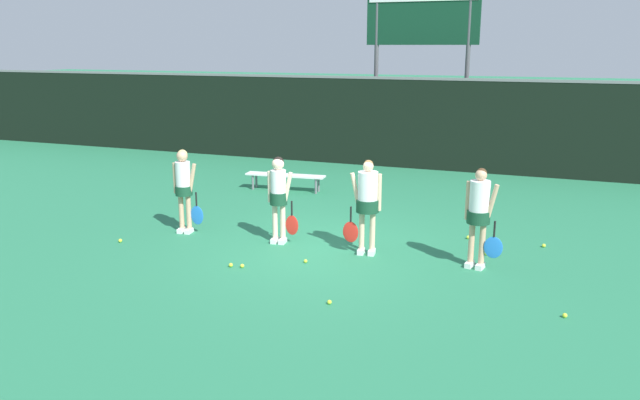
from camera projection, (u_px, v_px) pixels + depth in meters
ground_plane at (322, 247)px, 11.71m from camera, size 140.00×140.00×0.00m
fence_windscreen at (418, 123)px, 18.85m from camera, size 60.00×0.08×2.77m
scoreboard at (422, 31)px, 19.53m from camera, size 3.56×0.15×5.34m
bench_courtside at (285, 176)px, 16.21m from camera, size 2.13×0.55×0.43m
player_0 at (184, 184)px, 12.41m from camera, size 0.63×0.34×1.69m
player_1 at (279, 192)px, 11.76m from camera, size 0.61×0.33×1.67m
player_2 at (367, 199)px, 11.11m from camera, size 0.69×0.41×1.73m
player_3 at (479, 210)px, 10.40m from camera, size 0.67×0.39×1.72m
tennis_ball_0 at (231, 265)px, 10.66m from camera, size 0.07×0.07×0.07m
tennis_ball_1 at (565, 315)px, 8.67m from camera, size 0.07×0.07×0.07m
tennis_ball_2 at (120, 241)px, 11.99m from camera, size 0.07×0.07×0.07m
tennis_ball_3 at (190, 220)px, 13.41m from camera, size 0.07×0.07×0.07m
tennis_ball_4 at (306, 261)px, 10.86m from camera, size 0.06×0.06×0.06m
tennis_ball_5 at (329, 302)px, 9.13m from camera, size 0.07×0.07×0.07m
tennis_ball_6 at (242, 266)px, 10.62m from camera, size 0.07×0.07×0.07m
tennis_ball_7 at (486, 254)px, 11.25m from camera, size 0.07×0.07×0.07m
tennis_ball_8 at (544, 246)px, 11.70m from camera, size 0.07×0.07×0.07m
tennis_ball_9 at (468, 237)px, 12.20m from camera, size 0.07×0.07×0.07m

